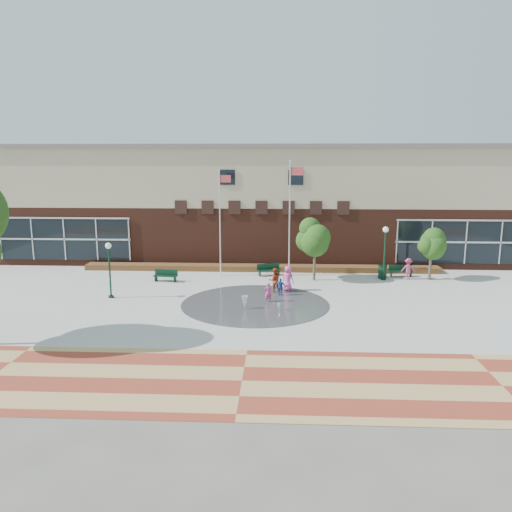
{
  "coord_description": "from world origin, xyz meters",
  "views": [
    {
      "loc": [
        1.34,
        -24.27,
        8.15
      ],
      "look_at": [
        0.0,
        4.0,
        2.6
      ],
      "focal_mm": 35.0,
      "sensor_mm": 36.0,
      "label": 1
    }
  ],
  "objects_px": {
    "trash_can": "(382,272)",
    "child_splash": "(268,292)",
    "flagpole_right": "(290,212)",
    "bench_left": "(166,278)",
    "flagpole_left": "(220,217)"
  },
  "relations": [
    {
      "from": "trash_can",
      "to": "flagpole_right",
      "type": "bearing_deg",
      "value": 174.85
    },
    {
      "from": "child_splash",
      "to": "trash_can",
      "type": "bearing_deg",
      "value": -153.24
    },
    {
      "from": "flagpole_left",
      "to": "child_splash",
      "type": "height_order",
      "value": "flagpole_left"
    },
    {
      "from": "flagpole_left",
      "to": "bench_left",
      "type": "height_order",
      "value": "flagpole_left"
    },
    {
      "from": "flagpole_left",
      "to": "bench_left",
      "type": "relative_size",
      "value": 4.47
    },
    {
      "from": "trash_can",
      "to": "child_splash",
      "type": "xyz_separation_m",
      "value": [
        -7.74,
        -6.07,
        0.08
      ]
    },
    {
      "from": "bench_left",
      "to": "child_splash",
      "type": "distance_m",
      "value": 8.33
    },
    {
      "from": "bench_left",
      "to": "child_splash",
      "type": "xyz_separation_m",
      "value": [
        7.0,
        -4.51,
        0.31
      ]
    },
    {
      "from": "child_splash",
      "to": "flagpole_right",
      "type": "bearing_deg",
      "value": -112.97
    },
    {
      "from": "trash_can",
      "to": "child_splash",
      "type": "bearing_deg",
      "value": -141.89
    },
    {
      "from": "bench_left",
      "to": "flagpole_left",
      "type": "bearing_deg",
      "value": 36.95
    },
    {
      "from": "bench_left",
      "to": "child_splash",
      "type": "bearing_deg",
      "value": -24.07
    },
    {
      "from": "flagpole_right",
      "to": "child_splash",
      "type": "xyz_separation_m",
      "value": [
        -1.37,
        -6.65,
        -3.92
      ]
    },
    {
      "from": "flagpole_left",
      "to": "bench_left",
      "type": "xyz_separation_m",
      "value": [
        -3.54,
        -1.9,
        -3.88
      ]
    },
    {
      "from": "flagpole_left",
      "to": "flagpole_right",
      "type": "height_order",
      "value": "flagpole_right"
    }
  ]
}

